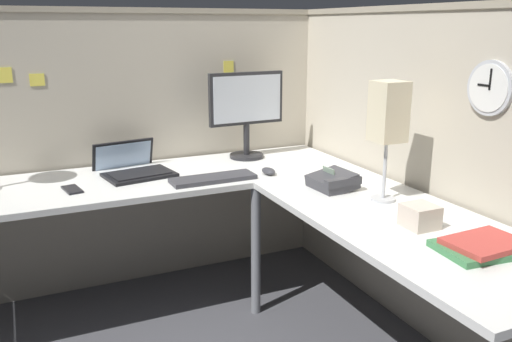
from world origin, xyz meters
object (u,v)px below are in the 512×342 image
laptop (132,168)px  desk_lamp_paper (388,115)px  cell_phone (72,189)px  tissue_box (420,216)px  wall_clock (491,88)px  book_stack (482,246)px  office_phone (333,181)px  monitor (246,108)px  keyboard (213,179)px  computer_mouse (268,171)px

laptop → desk_lamp_paper: (0.92, -0.94, 0.36)m
cell_phone → desk_lamp_paper: 1.50m
tissue_box → wall_clock: size_ratio=0.55×
laptop → book_stack: bearing=-60.5°
office_phone → wall_clock: (0.37, -0.53, 0.48)m
office_phone → monitor: bearing=99.3°
monitor → cell_phone: size_ratio=3.47×
tissue_box → office_phone: bearing=93.2°
laptop → tissue_box: 1.52m
wall_clock → tissue_box: bearing=-173.3°
cell_phone → book_stack: (1.21, -1.34, 0.02)m
book_stack → tissue_box: size_ratio=2.49×
keyboard → office_phone: office_phone is taller
keyboard → wall_clock: bearing=-47.6°
office_phone → book_stack: (0.07, -0.84, -0.02)m
computer_mouse → laptop: bearing=152.4°
tissue_box → cell_phone: bearing=137.8°
laptop → office_phone: (0.81, -0.70, 0.01)m
cell_phone → wall_clock: bearing=-43.7°
wall_clock → office_phone: bearing=125.4°
computer_mouse → desk_lamp_paper: (0.28, -0.60, 0.37)m
computer_mouse → desk_lamp_paper: size_ratio=0.20×
book_stack → keyboard: bearing=113.9°
monitor → tissue_box: size_ratio=4.17×
cell_phone → office_phone: bearing=-33.1°
cell_phone → wall_clock: size_ratio=0.65×
cell_phone → tissue_box: bearing=-51.9°
keyboard → tissue_box: tissue_box is taller
office_phone → tissue_box: bearing=-86.8°
wall_clock → monitor: bearing=111.3°
computer_mouse → office_phone: 0.40m
desk_lamp_paper → monitor: bearing=103.3°
book_stack → computer_mouse: bearing=100.9°
laptop → book_stack: laptop is taller
computer_mouse → cell_phone: (-0.97, 0.13, -0.01)m
office_phone → wall_clock: size_ratio=0.98×
laptop → tissue_box: bearing=-56.5°
laptop → tissue_box: (0.84, -1.27, 0.02)m
book_stack → cell_phone: bearing=132.1°
monitor → office_phone: size_ratio=2.33×
desk_lamp_paper → wall_clock: 0.41m
computer_mouse → book_stack: (0.23, -1.21, 0.00)m
book_stack → wall_clock: 0.66m
keyboard → book_stack: (0.54, -1.22, 0.01)m
tissue_box → laptop: bearing=123.5°
keyboard → monitor: bearing=46.4°
laptop → keyboard: 0.47m
office_phone → computer_mouse: bearing=114.4°
keyboard → cell_phone: keyboard is taller
keyboard → tissue_box: 1.07m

